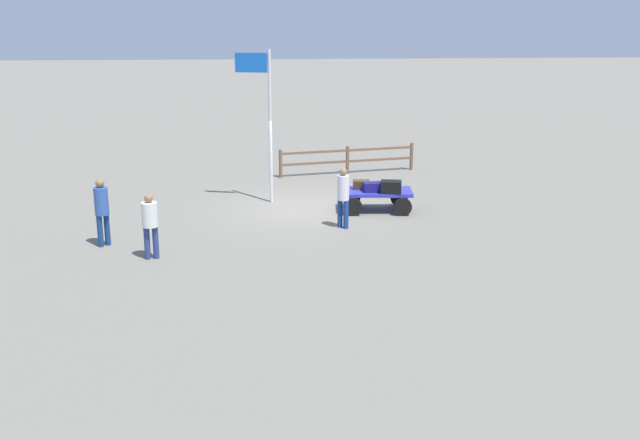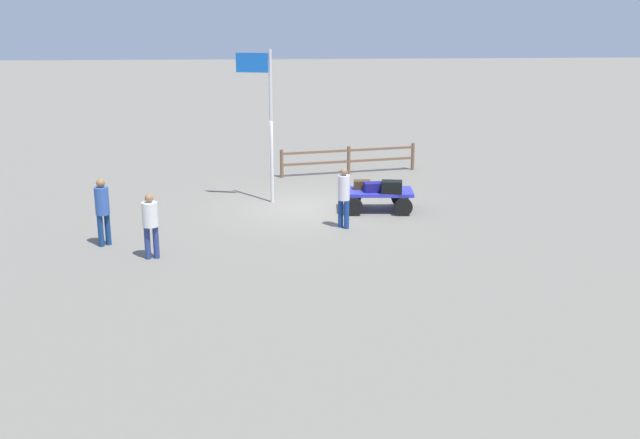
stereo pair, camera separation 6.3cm
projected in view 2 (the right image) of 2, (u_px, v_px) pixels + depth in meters
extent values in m
plane|color=slate|center=(307.00, 208.00, 22.91)|extent=(120.00, 120.00, 0.00)
cube|color=#2F33B3|center=(378.00, 192.00, 22.47)|extent=(2.10, 1.21, 0.10)
cube|color=#2F33B3|center=(345.00, 192.00, 22.48)|extent=(0.15, 1.02, 0.10)
cylinder|color=black|center=(354.00, 207.00, 22.03)|extent=(0.53, 0.16, 0.52)
cylinder|color=black|center=(352.00, 197.00, 23.09)|extent=(0.53, 0.16, 0.52)
cylinder|color=black|center=(404.00, 207.00, 22.02)|extent=(0.53, 0.16, 0.52)
cylinder|color=black|center=(400.00, 197.00, 23.08)|extent=(0.53, 0.16, 0.52)
cube|color=#422F16|center=(362.00, 185.00, 22.56)|extent=(0.51, 0.34, 0.26)
cube|color=navy|center=(374.00, 187.00, 22.24)|extent=(0.59, 0.40, 0.27)
cube|color=black|center=(392.00, 187.00, 22.09)|extent=(0.65, 0.49, 0.35)
cylinder|color=navy|center=(347.00, 214.00, 20.76)|extent=(0.14, 0.14, 0.78)
cylinder|color=navy|center=(341.00, 213.00, 20.88)|extent=(0.14, 0.14, 0.78)
cylinder|color=silver|center=(344.00, 188.00, 20.62)|extent=(0.45, 0.45, 0.67)
sphere|color=#84694C|center=(344.00, 172.00, 20.50)|extent=(0.20, 0.20, 0.20)
cylinder|color=navy|center=(156.00, 242.00, 18.37)|extent=(0.14, 0.14, 0.80)
cylinder|color=navy|center=(147.00, 243.00, 18.32)|extent=(0.14, 0.14, 0.80)
cylinder|color=silver|center=(150.00, 214.00, 18.15)|extent=(0.44, 0.44, 0.59)
sphere|color=#8C6341|center=(149.00, 198.00, 18.04)|extent=(0.20, 0.20, 0.20)
cylinder|color=navy|center=(108.00, 229.00, 19.38)|extent=(0.14, 0.14, 0.81)
cylinder|color=navy|center=(101.00, 231.00, 19.24)|extent=(0.14, 0.14, 0.81)
cylinder|color=#3055A2|center=(102.00, 201.00, 19.10)|extent=(0.49, 0.49, 0.69)
sphere|color=olive|center=(100.00, 183.00, 18.98)|extent=(0.22, 0.22, 0.22)
cylinder|color=silver|center=(271.00, 128.00, 22.97)|extent=(0.10, 0.10, 4.58)
cube|color=blue|center=(252.00, 63.00, 22.41)|extent=(0.94, 0.24, 0.56)
cylinder|color=brown|center=(413.00, 156.00, 27.96)|extent=(0.12, 0.12, 0.98)
cylinder|color=brown|center=(349.00, 160.00, 27.34)|extent=(0.12, 0.12, 0.98)
cylinder|color=brown|center=(282.00, 164.00, 26.72)|extent=(0.12, 0.12, 0.98)
cube|color=brown|center=(349.00, 150.00, 27.24)|extent=(4.79, 1.07, 0.08)
cube|color=brown|center=(349.00, 161.00, 27.35)|extent=(4.79, 1.07, 0.08)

